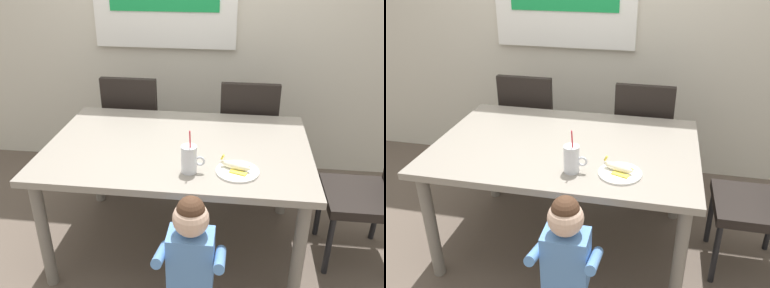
# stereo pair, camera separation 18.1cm
# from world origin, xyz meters

# --- Properties ---
(ground_plane) EXTENTS (24.00, 24.00, 0.00)m
(ground_plane) POSITION_xyz_m (0.00, 0.00, 0.00)
(ground_plane) COLOR brown
(dining_table) EXTENTS (1.58, 1.05, 0.75)m
(dining_table) POSITION_xyz_m (0.00, 0.00, 0.67)
(dining_table) COLOR gray
(dining_table) RESTS_ON ground
(dining_chair_left) EXTENTS (0.44, 0.44, 0.96)m
(dining_chair_left) POSITION_xyz_m (-0.46, 0.73, 0.54)
(dining_chair_left) COLOR black
(dining_chair_left) RESTS_ON ground
(dining_chair_right) EXTENTS (0.44, 0.44, 0.96)m
(dining_chair_right) POSITION_xyz_m (0.43, 0.71, 0.54)
(dining_chair_right) COLOR black
(dining_chair_right) RESTS_ON ground
(dining_chair_far) EXTENTS (0.44, 0.44, 0.96)m
(dining_chair_far) POSITION_xyz_m (1.21, 0.02, 0.54)
(dining_chair_far) COLOR black
(dining_chair_far) RESTS_ON ground
(toddler_standing) EXTENTS (0.33, 0.24, 0.84)m
(toddler_standing) POSITION_xyz_m (0.16, -0.69, 0.53)
(toddler_standing) COLOR #3F4760
(toddler_standing) RESTS_ON ground
(milk_cup) EXTENTS (0.13, 0.08, 0.25)m
(milk_cup) POSITION_xyz_m (0.11, -0.32, 0.82)
(milk_cup) COLOR silver
(milk_cup) RESTS_ON dining_table
(snack_plate) EXTENTS (0.23, 0.23, 0.01)m
(snack_plate) POSITION_xyz_m (0.36, -0.29, 0.76)
(snack_plate) COLOR white
(snack_plate) RESTS_ON dining_table
(peeled_banana) EXTENTS (0.17, 0.13, 0.07)m
(peeled_banana) POSITION_xyz_m (0.35, -0.28, 0.78)
(peeled_banana) COLOR #F4EAC6
(peeled_banana) RESTS_ON snack_plate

